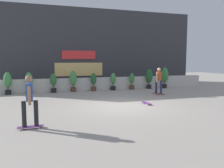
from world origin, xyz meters
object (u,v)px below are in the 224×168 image
Objects in this scene: potted_plant_0 at (8,82)px; potted_plant_1 at (29,81)px; potted_plant_3 at (73,80)px; potted_plant_6 at (132,81)px; potted_plant_8 at (165,76)px; skateboard_near_camera at (146,103)px; skater_by_wall_right at (30,99)px; potted_plant_7 at (149,77)px; potted_plant_4 at (94,81)px; potted_plant_5 at (113,81)px; skater_by_wall_left at (159,80)px; potted_plant_2 at (53,82)px.

potted_plant_1 is at bearing 0.00° from potted_plant_0.
potted_plant_6 is at bearing 0.00° from potted_plant_3.
skateboard_near_camera is at bearing -127.94° from potted_plant_8.
skater_by_wall_right is at bearing -107.33° from potted_plant_3.
potted_plant_8 is (1.34, -0.00, 0.07)m from potted_plant_7.
potted_plant_0 is at bearing 101.30° from skater_by_wall_right.
potted_plant_4 is 4.33m from potted_plant_7.
potted_plant_7 is 1.35m from potted_plant_8.
potted_plant_4 is 1.02× the size of potted_plant_5.
potted_plant_6 is (7.19, 0.00, -0.16)m from potted_plant_1.
skater_by_wall_right is (-9.60, -8.03, -0.00)m from potted_plant_8.
skater_by_wall_left reaches higher than potted_plant_5.
potted_plant_3 is at bearing 0.00° from potted_plant_0.
potted_plant_8 is at bearing 0.00° from potted_plant_0.
potted_plant_3 is 1.20× the size of potted_plant_6.
skateboard_near_camera is at bearing -129.37° from skater_by_wall_left.
skater_by_wall_left is at bearing -24.48° from potted_plant_2.
skateboard_near_camera is at bearing -44.10° from potted_plant_1.
skater_by_wall_right is 9.08m from skater_by_wall_left.
skateboard_near_camera is (5.66, -5.49, -0.74)m from potted_plant_1.
potted_plant_0 is 1.19× the size of potted_plant_6.
potted_plant_4 is 0.75× the size of skater_by_wall_right.
skater_by_wall_right is (1.60, -8.03, 0.12)m from potted_plant_0.
potted_plant_3 reaches higher than potted_plant_5.
skater_by_wall_left is at bearing 50.63° from skateboard_near_camera.
potted_plant_8 is 0.95× the size of skater_by_wall_left.
skater_by_wall_right is (-6.84, -8.03, 0.31)m from potted_plant_6.
skater_by_wall_left reaches higher than skateboard_near_camera.
potted_plant_6 is 2.77m from potted_plant_8.
potted_plant_3 is 6.22m from skateboard_near_camera.
potted_plant_7 is at bearing 74.76° from skater_by_wall_left.
potted_plant_6 is at bearing 0.00° from potted_plant_5.
potted_plant_4 is at bearing 180.00° from potted_plant_6.
potted_plant_4 is 1.57× the size of skateboard_near_camera.
potted_plant_6 is 1.43m from potted_plant_7.
potted_plant_4 is 1.45m from potted_plant_5.
potted_plant_3 reaches higher than potted_plant_4.
potted_plant_0 is at bearing 180.00° from potted_plant_8.
potted_plant_7 is at bearing 61.86° from skateboard_near_camera.
potted_plant_2 is 8.12m from skater_by_wall_right.
potted_plant_1 is at bearing 180.00° from potted_plant_6.
potted_plant_0 is 0.84× the size of skater_by_wall_right.
skateboard_near_camera is (-2.94, -5.49, -0.81)m from potted_plant_7.
skater_by_wall_left is at bearing -38.90° from potted_plant_4.
potted_plant_8 is at bearing -0.00° from potted_plant_5.
skater_by_wall_left is at bearing -77.61° from potted_plant_6.
skater_by_wall_right reaches higher than potted_plant_2.
potted_plant_7 is 2.97m from skater_by_wall_left.
potted_plant_7 reaches higher than potted_plant_6.
skater_by_wall_right reaches higher than potted_plant_3.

